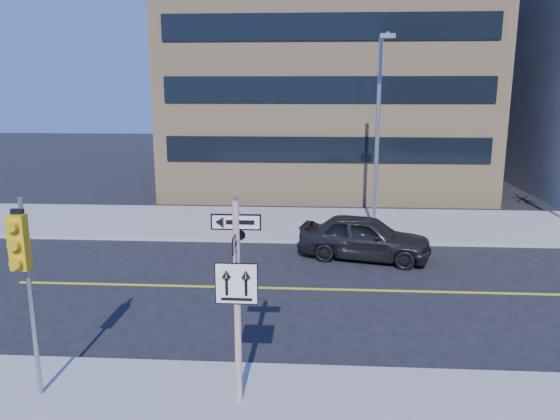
# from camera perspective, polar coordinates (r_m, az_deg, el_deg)

# --- Properties ---
(ground) EXTENTS (120.00, 120.00, 0.00)m
(ground) POSITION_cam_1_polar(r_m,az_deg,el_deg) (13.56, -2.79, -14.19)
(ground) COLOR black
(ground) RESTS_ON ground
(sign_pole) EXTENTS (0.92, 0.92, 4.06)m
(sign_pole) POSITION_cam_1_polar(r_m,az_deg,el_deg) (10.29, -4.51, -8.40)
(sign_pole) COLOR white
(sign_pole) RESTS_ON near_sidewalk
(traffic_signal) EXTENTS (0.32, 0.45, 4.00)m
(traffic_signal) POSITION_cam_1_polar(r_m,az_deg,el_deg) (11.24, -25.38, -4.60)
(traffic_signal) COLOR gray
(traffic_signal) RESTS_ON near_sidewalk
(parked_car_a) EXTENTS (3.00, 5.06, 1.62)m
(parked_car_a) POSITION_cam_1_polar(r_m,az_deg,el_deg) (20.05, 8.82, -2.82)
(parked_car_a) COLOR black
(parked_car_a) RESTS_ON ground
(streetlight_a) EXTENTS (0.55, 2.25, 8.00)m
(streetlight_a) POSITION_cam_1_polar(r_m,az_deg,el_deg) (22.95, 10.26, 9.11)
(streetlight_a) COLOR gray
(streetlight_a) RESTS_ON far_sidewalk
(building_brick) EXTENTS (18.00, 18.00, 18.00)m
(building_brick) POSITION_cam_1_polar(r_m,az_deg,el_deg) (37.12, 4.76, 17.15)
(building_brick) COLOR tan
(building_brick) RESTS_ON ground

